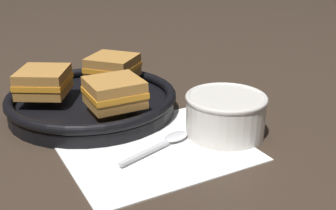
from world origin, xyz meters
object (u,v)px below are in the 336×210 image
object	(u,v)px
spoon	(169,141)
sandwich_far_left	(114,92)
skillet	(92,101)
sandwich_near_left	(113,67)
sandwich_near_right	(44,82)
soup_bowl	(226,113)

from	to	relation	value
spoon	sandwich_far_left	distance (m)	0.13
skillet	sandwich_near_left	size ratio (longest dim) A/B	2.58
skillet	sandwich_near_right	bearing A→B (deg)	148.03
sandwich_near_right	sandwich_far_left	size ratio (longest dim) A/B	1.18
soup_bowl	spoon	bearing A→B (deg)	163.74
spoon	sandwich_near_right	xyz separation A→B (m)	(-0.10, 0.24, 0.06)
sandwich_near_left	sandwich_far_left	size ratio (longest dim) A/B	1.15
spoon	sandwich_near_right	distance (m)	0.27
sandwich_near_right	sandwich_far_left	bearing A→B (deg)	-61.97
sandwich_near_left	sandwich_far_left	bearing A→B (deg)	-121.97
soup_bowl	sandwich_near_left	distance (m)	0.27
sandwich_near_right	sandwich_far_left	world-z (taller)	same
sandwich_far_left	sandwich_near_right	bearing A→B (deg)	118.03
skillet	soup_bowl	bearing A→B (deg)	-61.82
spoon	sandwich_near_left	size ratio (longest dim) A/B	1.19
sandwich_near_right	skillet	bearing A→B (deg)	-31.97
soup_bowl	sandwich_far_left	bearing A→B (deg)	131.23
spoon	sandwich_far_left	xyz separation A→B (m)	(-0.03, 0.11, 0.06)
skillet	spoon	bearing A→B (deg)	-83.25
sandwich_near_right	spoon	bearing A→B (deg)	-68.57
sandwich_near_right	sandwich_far_left	xyz separation A→B (m)	(0.07, -0.13, 0.00)
skillet	sandwich_near_right	distance (m)	0.10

